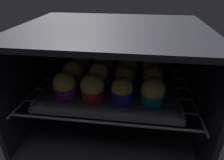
{
  "coord_description": "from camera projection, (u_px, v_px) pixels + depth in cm",
  "views": [
    {
      "loc": [
        8.22,
        -39.19,
        49.17
      ],
      "look_at": [
        0.0,
        21.27,
        17.41
      ],
      "focal_mm": 32.0,
      "sensor_mm": 36.0,
      "label": 1
    }
  ],
  "objects": [
    {
      "name": "oven_cavity",
      "position": [
        114.0,
        75.0,
        0.73
      ],
      "size": [
        59.0,
        47.0,
        37.0
      ],
      "color": "black",
      "rests_on": "ground"
    },
    {
      "name": "oven_rack",
      "position": [
        112.0,
        89.0,
        0.71
      ],
      "size": [
        54.8,
        42.0,
        0.8
      ],
      "color": "#51515B",
      "rests_on": "oven_cavity"
    },
    {
      "name": "baking_tray",
      "position": [
        112.0,
        87.0,
        0.7
      ],
      "size": [
        43.71,
        34.82,
        2.2
      ],
      "color": "#4C4C51",
      "rests_on": "oven_rack"
    },
    {
      "name": "muffin_row0_col0",
      "position": [
        65.0,
        86.0,
        0.62
      ],
      "size": [
        7.0,
        7.0,
        8.37
      ],
      "color": "#7A238C",
      "rests_on": "baking_tray"
    },
    {
      "name": "muffin_row0_col1",
      "position": [
        92.0,
        88.0,
        0.61
      ],
      "size": [
        7.31,
        7.31,
        8.41
      ],
      "color": "red",
      "rests_on": "baking_tray"
    },
    {
      "name": "muffin_row0_col2",
      "position": [
        122.0,
        91.0,
        0.6
      ],
      "size": [
        6.77,
        6.77,
        7.68
      ],
      "color": "#1928B7",
      "rests_on": "baking_tray"
    },
    {
      "name": "muffin_row0_col3",
      "position": [
        153.0,
        91.0,
        0.59
      ],
      "size": [
        7.23,
        7.23,
        8.14
      ],
      "color": "#0C8C84",
      "rests_on": "baking_tray"
    },
    {
      "name": "muffin_row1_col0",
      "position": [
        73.0,
        73.0,
        0.7
      ],
      "size": [
        6.97,
        6.97,
        8.21
      ],
      "color": "#0C8C84",
      "rests_on": "baking_tray"
    },
    {
      "name": "muffin_row1_col1",
      "position": [
        99.0,
        75.0,
        0.68
      ],
      "size": [
        6.91,
        6.91,
        8.39
      ],
      "color": "#1928B7",
      "rests_on": "baking_tray"
    },
    {
      "name": "muffin_row1_col2",
      "position": [
        124.0,
        77.0,
        0.68
      ],
      "size": [
        6.77,
        6.77,
        8.06
      ],
      "color": "#1928B7",
      "rests_on": "baking_tray"
    },
    {
      "name": "muffin_row1_col3",
      "position": [
        152.0,
        78.0,
        0.67
      ],
      "size": [
        6.77,
        6.77,
        8.18
      ],
      "color": "#1928B7",
      "rests_on": "baking_tray"
    },
    {
      "name": "muffin_row2_col0",
      "position": [
        82.0,
        64.0,
        0.77
      ],
      "size": [
        6.81,
        6.81,
        8.19
      ],
      "color": "#7A238C",
      "rests_on": "baking_tray"
    },
    {
      "name": "muffin_row2_col1",
      "position": [
        103.0,
        65.0,
        0.76
      ],
      "size": [
        7.19,
        7.19,
        8.5
      ],
      "color": "red",
      "rests_on": "baking_tray"
    },
    {
      "name": "muffin_row2_col2",
      "position": [
        128.0,
        67.0,
        0.75
      ],
      "size": [
        7.07,
        7.07,
        7.87
      ],
      "color": "silver",
      "rests_on": "baking_tray"
    },
    {
      "name": "muffin_row2_col3",
      "position": [
        151.0,
        68.0,
        0.74
      ],
      "size": [
        6.77,
        6.77,
        8.22
      ],
      "color": "#1928B7",
      "rests_on": "baking_tray"
    }
  ]
}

